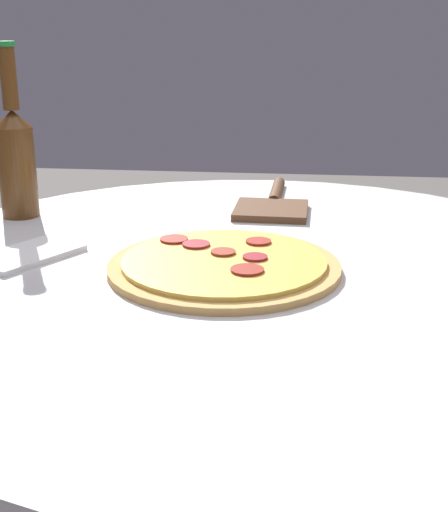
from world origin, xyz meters
TOP-DOWN VIEW (x-y plane):
  - table at (0.00, 0.00)m, footprint 1.06×1.06m
  - pizza at (0.02, -0.04)m, footprint 0.31×0.31m
  - beer_bottle at (-0.21, -0.41)m, footprint 0.06×0.06m
  - pizza_paddle at (-0.31, 0.01)m, footprint 0.28×0.13m
  - napkin at (0.00, -0.32)m, footprint 0.17×0.15m

SIDE VIEW (x-z plane):
  - table at x=0.00m, z-range 0.18..0.91m
  - napkin at x=0.00m, z-range 0.73..0.73m
  - pizza_paddle at x=-0.31m, z-range 0.72..0.74m
  - pizza at x=0.02m, z-range 0.72..0.74m
  - beer_bottle at x=-0.21m, z-range 0.69..0.97m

